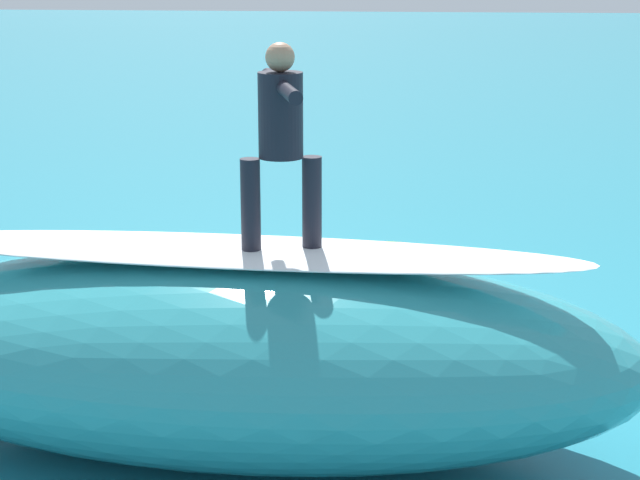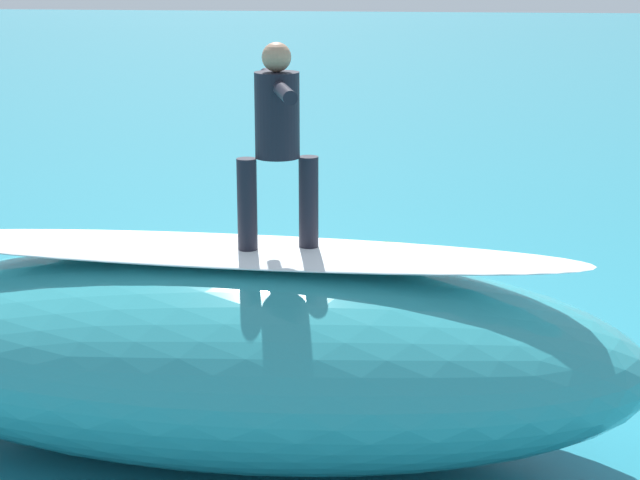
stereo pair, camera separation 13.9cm
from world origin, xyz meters
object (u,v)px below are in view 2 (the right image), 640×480
(surfboard_riding, at_px, (279,253))
(surfboard_paddling, at_px, (348,303))
(surfer_paddling, at_px, (348,286))
(surfer_riding, at_px, (277,131))

(surfboard_riding, bearing_deg, surfboard_paddling, -109.65)
(surfboard_riding, xyz_separation_m, surfer_paddling, (-0.20, -3.56, -1.38))
(surfboard_riding, xyz_separation_m, surfboard_paddling, (-0.22, -3.44, -1.54))
(surfboard_riding, relative_size, surfboard_paddling, 0.96)
(surfer_riding, height_order, surfer_paddling, surfer_riding)
(surfer_riding, relative_size, surfboard_paddling, 0.66)
(surfboard_riding, relative_size, surfer_riding, 1.46)
(surfer_riding, bearing_deg, surfer_paddling, -109.33)
(surfboard_paddling, height_order, surfer_paddling, surfer_paddling)
(surfboard_paddling, bearing_deg, surfboard_riding, -9.96)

